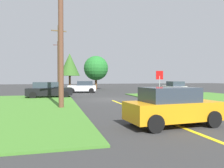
# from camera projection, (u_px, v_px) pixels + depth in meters

# --- Properties ---
(ground_plane) EXTENTS (120.00, 120.00, 0.00)m
(ground_plane) POSITION_uv_depth(u_px,v_px,m) (110.00, 99.00, 20.70)
(ground_plane) COLOR #313131
(lane_stripe_center) EXTENTS (0.20, 14.00, 0.01)m
(lane_stripe_center) POSITION_uv_depth(u_px,v_px,m) (142.00, 112.00, 12.96)
(lane_stripe_center) COLOR yellow
(lane_stripe_center) RESTS_ON ground
(stop_sign) EXTENTS (0.81, 0.20, 2.72)m
(stop_sign) POSITION_uv_depth(u_px,v_px,m) (160.00, 79.00, 21.05)
(stop_sign) COLOR #9EA0A8
(stop_sign) RESTS_ON ground
(car_on_crossroad) EXTENTS (2.25, 4.07, 1.62)m
(car_on_crossroad) POSITION_uv_depth(u_px,v_px,m) (174.00, 88.00, 28.29)
(car_on_crossroad) COLOR white
(car_on_crossroad) RESTS_ON ground
(car_approaching_junction) EXTENTS (4.06, 2.55, 1.62)m
(car_approaching_junction) POSITION_uv_depth(u_px,v_px,m) (83.00, 87.00, 30.59)
(car_approaching_junction) COLOR silver
(car_approaching_junction) RESTS_ON ground
(car_behind_on_main_road) EXTENTS (4.07, 2.18, 1.62)m
(car_behind_on_main_road) POSITION_uv_depth(u_px,v_px,m) (172.00, 107.00, 9.20)
(car_behind_on_main_road) COLOR orange
(car_behind_on_main_road) RESTS_ON ground
(parked_car_near_building) EXTENTS (4.62, 2.24, 1.62)m
(parked_car_near_building) POSITION_uv_depth(u_px,v_px,m) (48.00, 90.00, 22.54)
(parked_car_near_building) COLOR black
(parked_car_near_building) RESTS_ON ground
(utility_pole_near) EXTENTS (1.77, 0.56, 8.86)m
(utility_pole_near) POSITION_uv_depth(u_px,v_px,m) (61.00, 40.00, 14.38)
(utility_pole_near) COLOR brown
(utility_pole_near) RESTS_ON ground
(utility_pole_mid) EXTENTS (1.80, 0.36, 8.37)m
(utility_pole_mid) POSITION_uv_depth(u_px,v_px,m) (59.00, 59.00, 26.37)
(utility_pole_mid) COLOR brown
(utility_pole_mid) RESTS_ON ground
(utility_pole_far) EXTENTS (1.80, 0.40, 8.53)m
(utility_pole_far) POSITION_uv_depth(u_px,v_px,m) (58.00, 65.00, 38.36)
(utility_pole_far) COLOR brown
(utility_pole_far) RESTS_ON ground
(oak_tree_left) EXTENTS (3.23, 3.23, 5.98)m
(oak_tree_left) POSITION_uv_depth(u_px,v_px,m) (70.00, 65.00, 34.92)
(oak_tree_left) COLOR brown
(oak_tree_left) RESTS_ON ground
(pine_tree_center) EXTENTS (4.44, 4.44, 6.09)m
(pine_tree_center) POSITION_uv_depth(u_px,v_px,m) (96.00, 68.00, 39.94)
(pine_tree_center) COLOR brown
(pine_tree_center) RESTS_ON ground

